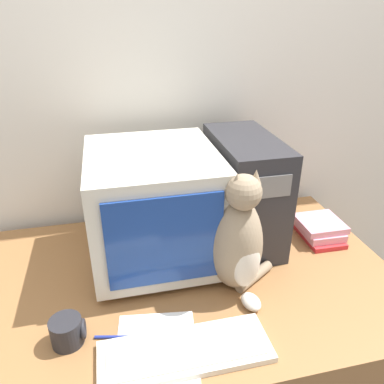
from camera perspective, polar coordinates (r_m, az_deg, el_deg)
wall_back at (r=1.50m, az=-5.34°, el=15.54°), size 7.00×0.05×2.50m
desk at (r=1.53m, az=-0.89°, el=-23.32°), size 1.40×0.87×0.73m
crt_monitor at (r=1.27m, az=-5.78°, el=-2.04°), size 0.42×0.47×0.39m
computer_tower at (r=1.38m, az=7.89°, el=0.26°), size 0.21×0.41×0.40m
keyboard at (r=1.04m, az=-1.02°, el=-23.12°), size 0.44×0.15×0.02m
cat at (r=1.15m, az=6.74°, el=-7.28°), size 0.25×0.27×0.41m
book_stack at (r=1.53m, az=18.82°, el=-5.32°), size 0.16×0.20×0.07m
pen at (r=1.10m, az=-10.33°, el=-20.90°), size 0.16×0.04×0.01m
paper_sheet at (r=1.05m, az=-5.42°, el=-23.67°), size 0.25×0.32×0.00m
mug at (r=1.10m, az=-18.41°, el=-19.50°), size 0.09×0.08×0.08m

